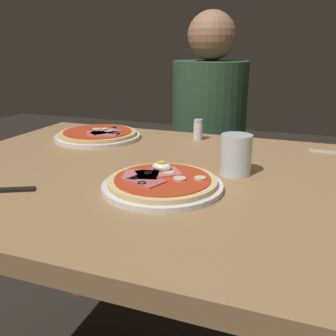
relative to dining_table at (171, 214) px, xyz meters
The scene contains 7 objects.
dining_table is the anchor object (origin of this frame).
pizza_foreground 0.16m from the dining_table, 80.66° to the right, with size 0.26×0.26×0.05m.
pizza_across_left 0.45m from the dining_table, 144.65° to the left, with size 0.28×0.28×0.03m.
water_glass_near 0.22m from the dining_table, 17.97° to the left, with size 0.07×0.07×0.10m.
fork 0.51m from the dining_table, 40.88° to the left, with size 0.16×0.03×0.00m.
salt_shaker 0.38m from the dining_table, 95.59° to the left, with size 0.03×0.03×0.07m.
diner_person 0.79m from the dining_table, 97.89° to the left, with size 0.32×0.32×1.18m.
Camera 1 is at (0.30, -0.82, 1.04)m, focal length 40.43 mm.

